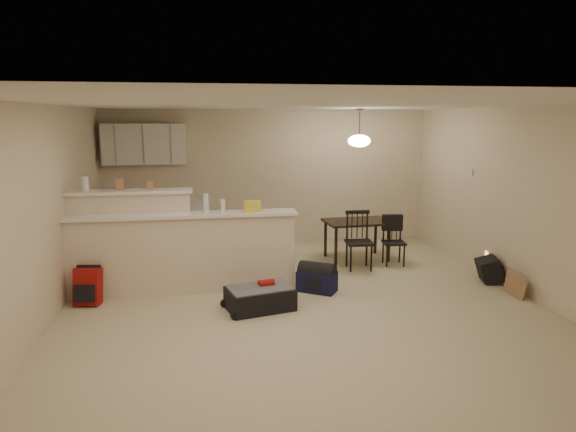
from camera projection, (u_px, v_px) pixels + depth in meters
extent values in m
plane|color=beige|center=(305.00, 308.00, 6.42)|extent=(7.00, 7.00, 0.00)
plane|color=white|center=(306.00, 104.00, 5.95)|extent=(7.00, 7.00, 0.00)
cube|color=beige|center=(269.00, 178.00, 9.57)|extent=(6.00, 0.02, 2.50)
cube|color=beige|center=(433.00, 322.00, 2.79)|extent=(6.00, 0.02, 2.50)
cube|color=beige|center=(41.00, 218.00, 5.69)|extent=(0.02, 7.00, 2.50)
cube|color=beige|center=(532.00, 203.00, 6.67)|extent=(0.02, 7.00, 2.50)
cube|color=beige|center=(184.00, 254.00, 6.95)|extent=(3.00, 0.28, 1.05)
cube|color=white|center=(182.00, 215.00, 6.84)|extent=(3.08, 0.38, 0.04)
cube|color=beige|center=(132.00, 242.00, 7.02)|extent=(1.60, 0.24, 1.35)
cube|color=white|center=(129.00, 192.00, 6.89)|extent=(1.68, 0.34, 0.04)
cube|color=white|center=(144.00, 144.00, 8.92)|extent=(1.40, 0.34, 0.70)
cube|color=white|center=(159.00, 227.00, 9.10)|extent=(1.80, 0.60, 0.90)
cube|color=beige|center=(471.00, 172.00, 8.12)|extent=(0.02, 0.12, 0.12)
cylinder|color=silver|center=(85.00, 184.00, 6.77)|extent=(0.10, 0.10, 0.20)
cube|color=#9E7551|center=(120.00, 184.00, 6.85)|extent=(0.10, 0.07, 0.16)
cube|color=#9E7551|center=(150.00, 185.00, 6.92)|extent=(0.08, 0.06, 0.12)
cylinder|color=silver|center=(206.00, 203.00, 6.87)|extent=(0.07, 0.07, 0.26)
cylinder|color=silver|center=(223.00, 206.00, 6.91)|extent=(0.06, 0.06, 0.18)
cube|color=#9E7551|center=(253.00, 206.00, 6.98)|extent=(0.22, 0.18, 0.14)
cube|color=black|center=(357.00, 222.00, 8.55)|extent=(1.10, 0.77, 0.04)
cylinder|color=black|center=(336.00, 246.00, 8.24)|extent=(0.05, 0.05, 0.63)
cylinder|color=black|center=(389.00, 243.00, 8.44)|extent=(0.05, 0.05, 0.63)
cylinder|color=black|center=(325.00, 239.00, 8.78)|extent=(0.05, 0.05, 0.63)
cylinder|color=black|center=(376.00, 236.00, 8.98)|extent=(0.05, 0.05, 0.63)
cylinder|color=brown|center=(360.00, 124.00, 8.25)|extent=(0.02, 0.02, 0.50)
cylinder|color=brown|center=(360.00, 109.00, 8.21)|extent=(0.12, 0.12, 0.03)
ellipsoid|color=white|center=(359.00, 141.00, 8.30)|extent=(0.36, 0.36, 0.20)
cube|color=black|center=(260.00, 299.00, 6.38)|extent=(0.89, 0.69, 0.27)
cube|color=#A41312|center=(88.00, 286.00, 6.52)|extent=(0.34, 0.25, 0.47)
cube|color=#111338|center=(317.00, 281.00, 7.03)|extent=(0.59, 0.52, 0.28)
cube|color=black|center=(489.00, 270.00, 7.44)|extent=(0.37, 0.45, 0.34)
cube|color=#9E7551|center=(515.00, 285.00, 6.82)|extent=(0.03, 0.42, 0.32)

